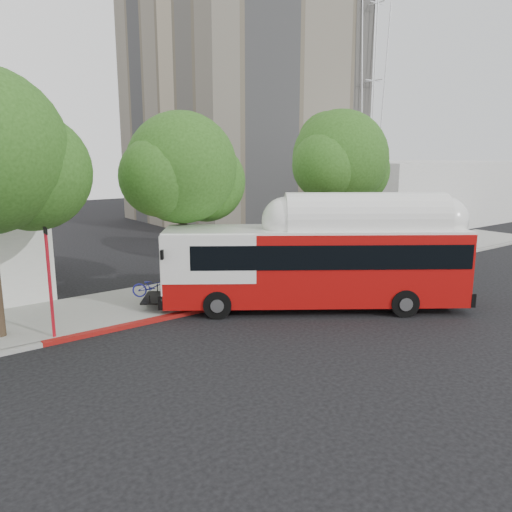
{
  "coord_description": "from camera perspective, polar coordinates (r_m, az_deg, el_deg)",
  "views": [
    {
      "loc": [
        -12.05,
        -14.07,
        6.74
      ],
      "look_at": [
        0.91,
        3.0,
        2.33
      ],
      "focal_mm": 35.0,
      "sensor_mm": 36.0,
      "label": 1
    }
  ],
  "objects": [
    {
      "name": "sidewalk",
      "position": [
        24.75,
        -6.62,
        -4.08
      ],
      "size": [
        60.0,
        5.0,
        0.15
      ],
      "primitive_type": "cube",
      "color": "gray",
      "rests_on": "ground"
    },
    {
      "name": "red_curb_segment",
      "position": [
        21.19,
        -10.02,
        -6.88
      ],
      "size": [
        10.0,
        0.32,
        0.16
      ],
      "primitive_type": "cube",
      "color": "maroon",
      "rests_on": "ground"
    },
    {
      "name": "apartment_tower",
      "position": [
        52.83,
        -1.8,
        23.5
      ],
      "size": [
        18.0,
        18.0,
        37.0
      ],
      "color": "tan",
      "rests_on": "ground"
    },
    {
      "name": "street_tree_mid",
      "position": [
        23.17,
        -7.67,
        9.46
      ],
      "size": [
        5.75,
        5.0,
        8.62
      ],
      "color": "#2D2116",
      "rests_on": "ground"
    },
    {
      "name": "signal_pole",
      "position": [
        19.41,
        -22.49,
        -2.93
      ],
      "size": [
        0.12,
        0.4,
        4.21
      ],
      "color": "red",
      "rests_on": "ground"
    },
    {
      "name": "street_tree_right",
      "position": [
        29.31,
        10.11,
        10.5
      ],
      "size": [
        6.21,
        5.4,
        9.18
      ],
      "color": "#2D2116",
      "rests_on": "ground"
    },
    {
      "name": "curb_strip",
      "position": [
        22.64,
        -3.24,
        -5.52
      ],
      "size": [
        60.0,
        0.3,
        0.15
      ],
      "primitive_type": "cube",
      "color": "gray",
      "rests_on": "ground"
    },
    {
      "name": "horizon_block",
      "position": [
        51.83,
        17.29,
        6.96
      ],
      "size": [
        20.0,
        12.0,
        6.0
      ],
      "primitive_type": "cube",
      "color": "silver",
      "rests_on": "ground"
    },
    {
      "name": "comms_tower",
      "position": [
        51.5,
        13.65,
        26.24
      ],
      "size": [
        2.8,
        2.8,
        40.0
      ],
      "primitive_type": null,
      "color": "silver",
      "rests_on": "ground"
    },
    {
      "name": "ground",
      "position": [
        19.71,
        3.2,
        -8.39
      ],
      "size": [
        120.0,
        120.0,
        0.0
      ],
      "primitive_type": "plane",
      "color": "black",
      "rests_on": "ground"
    },
    {
      "name": "transit_bus",
      "position": [
        21.96,
        6.93,
        -1.13
      ],
      "size": [
        12.69,
        10.02,
        4.11
      ],
      "rotation": [
        0.0,
        0.0,
        -0.62
      ],
      "color": "#A70C0B",
      "rests_on": "ground"
    }
  ]
}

